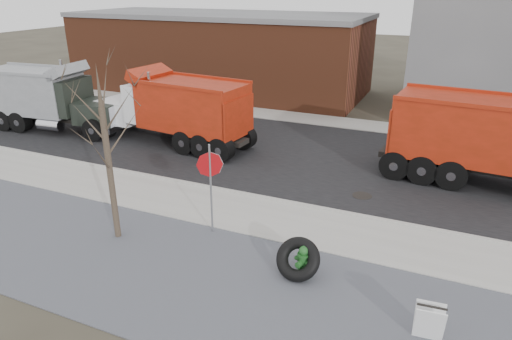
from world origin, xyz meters
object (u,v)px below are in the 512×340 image
at_px(sandwich_board, 429,322).
at_px(dump_truck_red_b, 175,107).
at_px(truck_tire, 298,259).
at_px(stop_sign, 210,174).
at_px(dump_truck_red_a, 502,139).
at_px(fire_hydrant, 303,262).
at_px(dump_truck_grey, 47,96).

xyz_separation_m(sandwich_board, dump_truck_red_b, (-12.02, 8.88, 1.31)).
height_order(truck_tire, stop_sign, stop_sign).
height_order(sandwich_board, dump_truck_red_a, dump_truck_red_a).
bearing_deg(stop_sign, fire_hydrant, -27.48).
xyz_separation_m(fire_hydrant, dump_truck_red_b, (-8.84, 7.77, 1.36)).
bearing_deg(stop_sign, dump_truck_grey, 145.17).
relative_size(stop_sign, sandwich_board, 3.36).
bearing_deg(dump_truck_red_a, truck_tire, -115.68).
distance_m(truck_tire, dump_truck_grey, 17.57).
relative_size(fire_hydrant, stop_sign, 0.31).
bearing_deg(fire_hydrant, truck_tire, -134.98).
relative_size(dump_truck_red_a, dump_truck_red_b, 1.11).
relative_size(stop_sign, dump_truck_grey, 0.37).
distance_m(stop_sign, sandwich_board, 6.95).
bearing_deg(truck_tire, stop_sign, 160.48).
height_order(stop_sign, dump_truck_red_b, dump_truck_red_b).
distance_m(dump_truck_red_b, dump_truck_grey, 7.29).
bearing_deg(truck_tire, fire_hydrant, 25.78).
height_order(fire_hydrant, dump_truck_red_b, dump_truck_red_b).
relative_size(fire_hydrant, truck_tire, 0.75).
xyz_separation_m(fire_hydrant, truck_tire, (-0.12, -0.06, 0.11)).
xyz_separation_m(dump_truck_red_a, dump_truck_red_b, (-13.63, -0.54, -0.10)).
bearing_deg(truck_tire, sandwich_board, -17.81).
relative_size(fire_hydrant, dump_truck_red_a, 0.10).
height_order(stop_sign, dump_truck_red_a, dump_truck_red_a).
relative_size(truck_tire, stop_sign, 0.42).
relative_size(fire_hydrant, dump_truck_red_b, 0.11).
relative_size(dump_truck_red_a, dump_truck_grey, 1.19).
bearing_deg(dump_truck_red_b, fire_hydrant, 145.06).
xyz_separation_m(stop_sign, dump_truck_grey, (-12.85, 6.07, -0.18)).
height_order(stop_sign, sandwich_board, stop_sign).
xyz_separation_m(stop_sign, dump_truck_red_b, (-5.59, 6.71, -0.18)).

